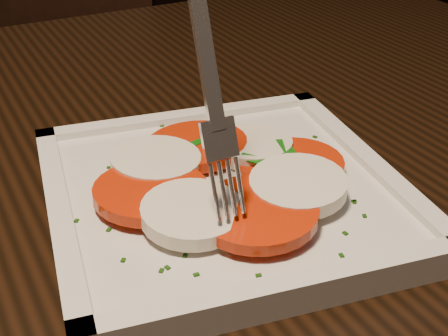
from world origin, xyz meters
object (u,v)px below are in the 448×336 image
table (109,256)px  fork (199,49)px  chair (37,101)px  plate (224,195)px

table → fork: bearing=-68.8°
table → fork: fork is taller
table → chair: chair is taller
table → fork: 0.26m
table → chair: bearing=89.1°
chair → table: bearing=-66.9°
chair → fork: size_ratio=4.95×
chair → plate: chair is taller
fork → plate: bearing=35.1°
table → plate: bearing=-54.3°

